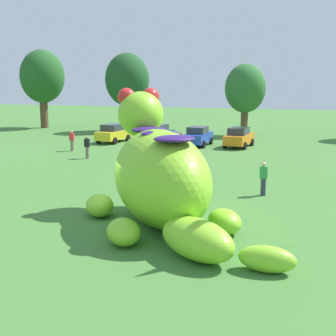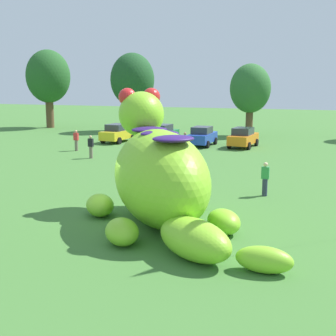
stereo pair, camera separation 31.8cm
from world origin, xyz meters
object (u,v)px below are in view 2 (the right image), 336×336
at_px(giant_inflatable_creature, 160,176).
at_px(spectator_mid_field, 91,147).
at_px(spectator_wandering, 76,141).
at_px(spectator_far_side, 185,143).
at_px(car_yellow, 118,133).
at_px(car_orange, 243,137).
at_px(car_blue, 202,136).
at_px(spectator_near_inflatable, 168,174).
at_px(spectator_by_cars, 265,179).
at_px(car_green, 162,134).

relative_size(giant_inflatable_creature, spectator_mid_field, 5.40).
distance_m(spectator_wandering, spectator_far_side, 9.07).
bearing_deg(giant_inflatable_creature, car_yellow, 118.78).
relative_size(car_yellow, spectator_mid_field, 2.48).
relative_size(car_orange, spectator_far_side, 2.49).
height_order(car_blue, spectator_wandering, car_blue).
relative_size(car_yellow, car_orange, 0.99).
bearing_deg(giant_inflatable_creature, spectator_wandering, 128.97).
height_order(car_blue, spectator_near_inflatable, car_blue).
distance_m(spectator_by_cars, spectator_far_side, 14.06).
distance_m(car_green, spectator_near_inflatable, 18.80).
xyz_separation_m(spectator_wandering, spectator_far_side, (8.96, 1.37, 0.00)).
distance_m(car_green, car_orange, 7.66).
distance_m(car_blue, spectator_mid_field, 11.06).
xyz_separation_m(car_green, spectator_wandering, (-5.07, -6.98, -0.01)).
relative_size(car_blue, spectator_wandering, 2.43).
height_order(car_yellow, spectator_mid_field, car_yellow).
bearing_deg(car_orange, spectator_mid_field, -135.93).
bearing_deg(car_orange, car_yellow, -178.01).
bearing_deg(spectator_near_inflatable, car_green, 110.38).
xyz_separation_m(car_yellow, spectator_wandering, (-0.94, -6.05, -0.01)).
bearing_deg(car_blue, spectator_wandering, -145.80).
bearing_deg(spectator_mid_field, car_yellow, 102.56).
xyz_separation_m(car_green, spectator_by_cars, (11.61, -17.37, -0.01)).
relative_size(giant_inflatable_creature, car_orange, 2.17).
xyz_separation_m(car_yellow, spectator_mid_field, (2.01, -9.04, -0.01)).
bearing_deg(car_green, spectator_far_side, -55.22).
distance_m(spectator_near_inflatable, spectator_wandering, 15.75).
bearing_deg(spectator_mid_field, car_green, 78.04).
height_order(car_yellow, car_orange, same).
distance_m(car_blue, spectator_near_inflatable, 17.02).
bearing_deg(spectator_mid_field, car_orange, 44.07).
distance_m(car_green, car_blue, 4.12).
distance_m(car_blue, spectator_by_cars, 18.22).
distance_m(spectator_mid_field, spectator_far_side, 7.42).
relative_size(car_orange, spectator_mid_field, 2.49).
bearing_deg(car_green, spectator_mid_field, -101.96).
height_order(car_green, spectator_far_side, car_green).
relative_size(giant_inflatable_creature, spectator_wandering, 5.40).
xyz_separation_m(car_blue, spectator_by_cars, (7.56, -16.58, -0.01)).
bearing_deg(giant_inflatable_creature, spectator_near_inflatable, 106.14).
bearing_deg(car_yellow, car_orange, 1.99).
bearing_deg(car_green, spectator_wandering, -125.96).
relative_size(spectator_mid_field, spectator_wandering, 1.00).
height_order(spectator_near_inflatable, spectator_mid_field, same).
height_order(giant_inflatable_creature, car_orange, giant_inflatable_creature).
relative_size(car_yellow, car_blue, 1.02).
distance_m(spectator_near_inflatable, spectator_far_side, 12.30).
relative_size(car_green, car_orange, 1.00).
height_order(spectator_mid_field, spectator_wandering, same).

